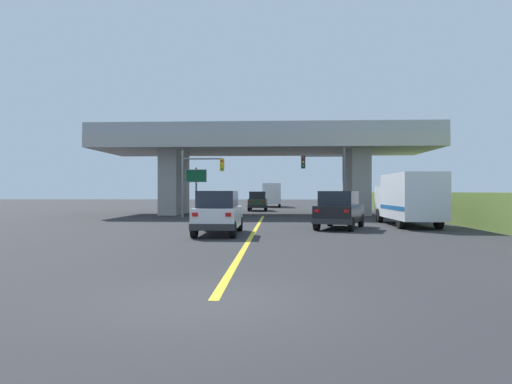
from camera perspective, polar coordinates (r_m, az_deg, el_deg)
The scene contains 11 objects.
ground at distance 40.16m, azimuth 1.07°, elevation -2.81°, with size 160.00×160.00×0.00m, color #2B2B2D.
overpass_bridge at distance 40.25m, azimuth 1.07°, elevation 4.76°, with size 28.78×9.42×7.53m.
lane_divider_stripe at distance 22.65m, azimuth -0.23°, elevation -4.98°, with size 0.20×28.74×0.01m, color yellow.
suv_lead at distance 21.14m, azimuth -4.73°, elevation -2.59°, with size 1.92×4.64×2.02m.
suv_crossing at distance 24.83m, azimuth 10.44°, elevation -2.21°, with size 3.29×4.81×2.02m.
box_truck at distance 27.75m, azimuth 18.58°, elevation -0.77°, with size 2.33×7.42×3.01m.
sedan_oncoming at distance 47.81m, azimuth 0.23°, elevation -1.15°, with size 1.94×4.42×2.02m.
traffic_signal_nearside at distance 35.16m, azimuth 9.16°, elevation 2.41°, with size 3.37×0.36×5.36m.
traffic_signal_farside at distance 35.65m, azimuth -7.39°, elevation 2.22°, with size 3.35×0.36×5.28m.
highway_sign at distance 38.66m, azimuth -7.52°, elevation 1.50°, with size 1.80×0.17×4.04m.
semi_truck_distant at distance 60.20m, azimuth 2.01°, elevation -0.33°, with size 2.33×6.94×3.09m.
Camera 1 is at (1.16, -8.17, 1.97)m, focal length 31.88 mm.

